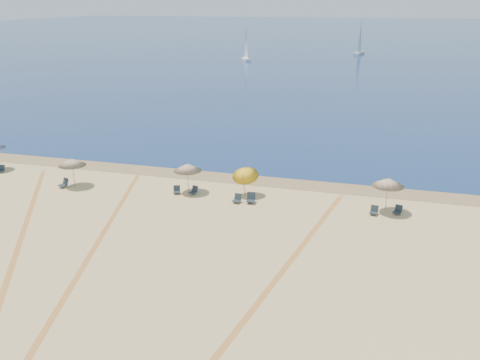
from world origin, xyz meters
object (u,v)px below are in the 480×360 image
Objects in this scene: chair_8 at (398,210)px; sailboat_2 at (360,45)px; umbrella_1 at (72,162)px; chair_1 at (1,169)px; chair_6 at (251,198)px; sailboat_0 at (246,51)px; umbrella_3 at (245,173)px; chair_3 at (177,190)px; chair_7 at (374,211)px; umbrella_4 at (388,182)px; chair_4 at (194,191)px; umbrella_2 at (188,167)px; chair_2 at (64,183)px; chair_5 at (237,199)px.

sailboat_2 is (-8.91, 110.90, 2.31)m from chair_8.
chair_1 is at bearing 170.21° from umbrella_1.
chair_6 is 0.11× the size of sailboat_0.
umbrella_1 is at bearing -173.58° from umbrella_3.
chair_3 is 1.05× the size of chair_7.
umbrella_1 reaches higher than chair_7.
umbrella_4 is (23.79, 1.15, 0.20)m from umbrella_1.
chair_4 is at bearing -80.35° from sailboat_2.
umbrella_3 is at bearing 5.36° from umbrella_2.
sailboat_0 reaches higher than umbrella_2.
chair_6 is 93.00m from sailboat_0.
chair_4 is at bearing -26.28° from umbrella_2.
chair_1 reaches higher than chair_3.
chair_8 is (32.56, -0.41, 0.00)m from chair_1.
chair_2 is at bearing -143.11° from umbrella_1.
umbrella_4 is 0.35× the size of sailboat_0.
umbrella_3 is at bearing -78.38° from sailboat_2.
sailboat_0 reaches higher than umbrella_4.
umbrella_1 is 13.66m from umbrella_3.
chair_8 reaches higher than chair_4.
umbrella_2 is at bearing -106.27° from sailboat_0.
umbrella_4 reaches higher than chair_5.
chair_7 is (13.84, -0.70, -1.72)m from umbrella_2.
chair_2 is 1.17× the size of chair_8.
umbrella_3 reaches higher than umbrella_2.
chair_7 is (23.03, 0.42, -1.69)m from umbrella_1.
chair_6 reaches higher than chair_8.
chair_7 is 0.10× the size of sailboat_0.
chair_4 is at bearing 4.95° from umbrella_1.
umbrella_1 is at bearing -169.66° from chair_5.
chair_1 is 7.56m from chair_2.
umbrella_4 is 111.00m from sailboat_2.
chair_4 is at bearing 177.68° from chair_5.
sailboat_0 is at bearing 96.25° from umbrella_1.
chair_5 is at bearing -173.86° from umbrella_4.
umbrella_3 is at bearing -163.30° from chair_8.
sailboat_2 reaches higher than umbrella_1.
sailboat_0 is at bearing 110.73° from umbrella_4.
sailboat_0 is (-23.24, 90.01, 1.89)m from chair_5.
umbrella_4 is 0.29× the size of sailboat_2.
umbrella_2 is 90.95m from sailboat_0.
umbrella_3 is at bearing 30.81° from chair_2.
chair_1 is (-7.95, 1.37, -1.70)m from umbrella_1.
chair_8 is at bearing -0.59° from umbrella_2.
umbrella_4 reaches higher than chair_8.
umbrella_2 is 14.60m from umbrella_4.
chair_7 is at bearing 1.05° from umbrella_1.
chair_2 is at bearing -172.03° from umbrella_3.
umbrella_2 is 2.90× the size of chair_6.
chair_7 is at bearing -73.51° from sailboat_2.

